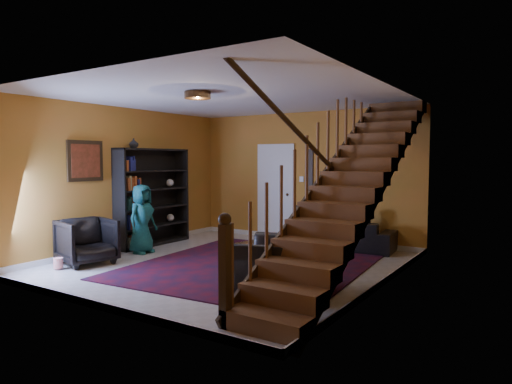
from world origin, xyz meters
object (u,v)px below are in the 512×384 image
(armchair_left, at_px, (87,241))
(coffee_table, at_px, (272,257))
(sofa, at_px, (342,234))
(bookshelf, at_px, (153,199))
(armchair_right, at_px, (279,265))

(armchair_left, xyz_separation_m, coffee_table, (2.94, 1.20, -0.14))
(sofa, distance_m, armchair_left, 4.77)
(sofa, distance_m, coffee_table, 2.40)
(bookshelf, bearing_deg, coffee_table, -11.90)
(coffee_table, bearing_deg, armchair_right, -53.75)
(bookshelf, height_order, armchair_left, bookshelf)
(bookshelf, height_order, armchair_right, bookshelf)
(sofa, bearing_deg, armchair_right, 92.09)
(bookshelf, xyz_separation_m, armchair_left, (0.35, -1.89, -0.58))
(bookshelf, bearing_deg, armchair_right, -21.35)
(bookshelf, bearing_deg, sofa, 25.96)
(bookshelf, height_order, sofa, bookshelf)
(armchair_right, relative_size, coffee_table, 0.88)
(sofa, relative_size, armchair_left, 2.35)
(armchair_left, bearing_deg, armchair_right, -70.30)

